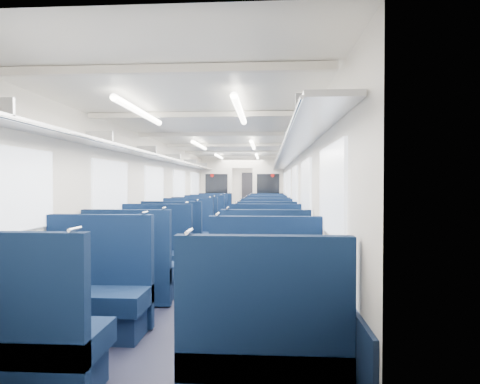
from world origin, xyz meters
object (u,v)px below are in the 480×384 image
at_px(seat_7, 266,257).
at_px(seat_19, 267,219).
at_px(seat_4, 131,273).
at_px(seat_13, 266,232).
at_px(seat_18, 215,218).
at_px(end_door, 250,193).
at_px(seat_3, 265,304).
at_px(seat_15, 267,226).
at_px(seat_8, 174,245).
at_px(seat_6, 155,257).
at_px(seat_12, 196,231).
at_px(seat_9, 266,246).
at_px(seat_0, 21,345).
at_px(seat_16, 209,222).
at_px(seat_10, 187,236).
at_px(seat_5, 266,273).
at_px(seat_1, 264,356).
at_px(seat_14, 204,225).
at_px(bulkhead, 242,191).
at_px(seat_2, 95,297).
at_px(seat_17, 267,222).
at_px(seat_11, 266,238).

bearing_deg(seat_7, seat_19, 90.00).
distance_m(seat_4, seat_7, 2.05).
bearing_deg(seat_13, seat_18, 114.54).
bearing_deg(end_door, seat_3, -87.06).
relative_size(seat_13, seat_15, 1.00).
distance_m(seat_8, seat_13, 2.76).
height_order(seat_6, seat_19, same).
bearing_deg(seat_7, seat_12, 115.62).
relative_size(seat_18, seat_19, 1.00).
bearing_deg(seat_9, seat_4, -124.94).
relative_size(seat_0, seat_16, 1.00).
height_order(seat_0, seat_15, same).
height_order(seat_10, seat_16, same).
bearing_deg(seat_19, seat_9, -90.00).
xyz_separation_m(seat_5, seat_18, (-1.66, 8.08, 0.00)).
xyz_separation_m(seat_1, seat_4, (-1.66, 2.36, 0.00)).
xyz_separation_m(seat_10, seat_13, (1.66, 0.95, 0.00)).
xyz_separation_m(seat_15, seat_18, (-1.66, 2.48, 0.00)).
height_order(seat_8, seat_14, same).
distance_m(seat_8, seat_16, 4.62).
bearing_deg(seat_19, seat_14, -126.96).
bearing_deg(seat_15, end_door, 95.13).
relative_size(seat_0, seat_3, 1.00).
bearing_deg(bulkhead, seat_16, -111.52).
bearing_deg(seat_9, bulkhead, 97.07).
bearing_deg(seat_12, seat_3, -74.18).
bearing_deg(seat_5, seat_10, 115.41).
distance_m(end_door, seat_8, 12.65).
xyz_separation_m(seat_2, seat_16, (0.00, 8.03, 0.00)).
relative_size(seat_10, seat_12, 1.00).
xyz_separation_m(seat_2, seat_17, (1.66, 8.10, 0.00)).
bearing_deg(seat_1, seat_16, 100.09).
bearing_deg(seat_13, seat_17, 90.00).
xyz_separation_m(seat_4, seat_5, (1.66, 0.10, 0.00)).
bearing_deg(seat_5, seat_12, 109.99).
height_order(bulkhead, seat_2, bulkhead).
xyz_separation_m(seat_12, seat_16, (0.00, 2.30, 0.00)).
distance_m(seat_7, seat_11, 2.23).
bearing_deg(bulkhead, seat_18, -133.17).
bearing_deg(seat_2, seat_17, 78.42).
bearing_deg(end_door, seat_8, -93.76).
relative_size(seat_0, seat_1, 1.00).
height_order(end_door, seat_10, end_door).
xyz_separation_m(end_door, seat_10, (-0.83, -11.36, -0.63)).
bearing_deg(seat_12, seat_10, -90.00).
bearing_deg(seat_17, seat_10, -115.79).
bearing_deg(seat_3, seat_15, 90.00).
height_order(seat_3, seat_10, same).
distance_m(seat_3, seat_12, 6.09).
height_order(seat_4, seat_12, same).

